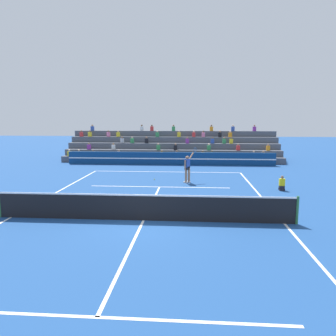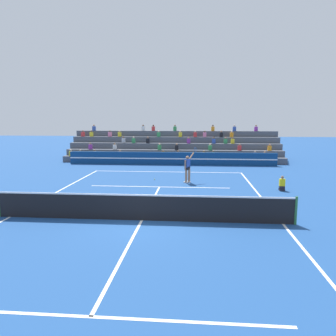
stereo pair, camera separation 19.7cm
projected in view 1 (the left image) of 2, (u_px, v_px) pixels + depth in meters
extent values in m
plane|color=navy|center=(144.00, 220.00, 13.04)|extent=(120.00, 120.00, 0.00)
cube|color=white|center=(167.00, 172.00, 24.77)|extent=(11.00, 0.10, 0.01)
cube|color=white|center=(11.00, 217.00, 13.44)|extent=(0.10, 23.80, 0.01)
cube|color=white|center=(285.00, 224.00, 12.63)|extent=(0.10, 23.80, 0.01)
cube|color=white|center=(97.00, 317.00, 6.71)|extent=(8.25, 0.10, 0.01)
cube|color=white|center=(160.00, 187.00, 19.37)|extent=(8.25, 0.10, 0.01)
cube|color=white|center=(144.00, 220.00, 13.04)|extent=(0.10, 12.85, 0.01)
cylinder|color=#2D6B38|center=(297.00, 210.00, 12.52)|extent=(0.10, 0.10, 1.10)
cube|color=black|center=(143.00, 208.00, 12.96)|extent=(11.90, 0.02, 1.00)
cube|color=white|center=(143.00, 195.00, 12.88)|extent=(11.90, 0.04, 0.06)
cube|color=navy|center=(170.00, 159.00, 28.44)|extent=(18.00, 0.24, 1.10)
cube|color=white|center=(170.00, 159.00, 28.31)|extent=(18.00, 0.02, 0.10)
cube|color=#4C515B|center=(171.00, 160.00, 29.73)|extent=(20.18, 0.95, 0.55)
cube|color=silver|center=(263.00, 155.00, 28.89)|extent=(0.32, 0.22, 0.44)
sphere|color=#9E7051|center=(264.00, 152.00, 28.84)|extent=(0.18, 0.18, 0.18)
cube|color=#B2B2B7|center=(93.00, 154.00, 30.02)|extent=(0.32, 0.22, 0.44)
sphere|color=brown|center=(93.00, 150.00, 29.97)|extent=(0.18, 0.18, 0.18)
cube|color=yellow|center=(69.00, 154.00, 30.18)|extent=(0.32, 0.22, 0.44)
sphere|color=beige|center=(69.00, 150.00, 30.13)|extent=(0.18, 0.18, 0.18)
cube|color=#B2B2B7|center=(177.00, 155.00, 29.45)|extent=(0.32, 0.22, 0.44)
sphere|color=brown|center=(177.00, 151.00, 29.40)|extent=(0.18, 0.18, 0.18)
cube|color=#B2B2B7|center=(119.00, 154.00, 29.84)|extent=(0.32, 0.22, 0.44)
sphere|color=#9E7051|center=(119.00, 151.00, 29.79)|extent=(0.18, 0.18, 0.18)
cube|color=teal|center=(212.00, 155.00, 29.22)|extent=(0.32, 0.22, 0.44)
sphere|color=brown|center=(212.00, 151.00, 29.17)|extent=(0.18, 0.18, 0.18)
cube|color=#2D4CA5|center=(254.00, 155.00, 28.95)|extent=(0.32, 0.22, 0.44)
sphere|color=tan|center=(254.00, 152.00, 28.90)|extent=(0.18, 0.18, 0.18)
cube|color=yellow|center=(162.00, 155.00, 29.55)|extent=(0.32, 0.22, 0.44)
sphere|color=brown|center=(162.00, 151.00, 29.50)|extent=(0.18, 0.18, 0.18)
cube|color=black|center=(79.00, 154.00, 30.12)|extent=(0.32, 0.22, 0.44)
sphere|color=tan|center=(79.00, 150.00, 30.07)|extent=(0.18, 0.18, 0.18)
cube|color=yellow|center=(203.00, 155.00, 29.28)|extent=(0.32, 0.22, 0.44)
sphere|color=brown|center=(203.00, 151.00, 29.23)|extent=(0.18, 0.18, 0.18)
cube|color=#4C515B|center=(172.00, 156.00, 30.63)|extent=(20.18, 0.95, 1.10)
cube|color=#338C4C|center=(209.00, 148.00, 30.09)|extent=(0.32, 0.22, 0.44)
sphere|color=beige|center=(209.00, 144.00, 30.04)|extent=(0.18, 0.18, 0.18)
cube|color=black|center=(175.00, 148.00, 30.32)|extent=(0.32, 0.22, 0.44)
sphere|color=#9E7051|center=(176.00, 144.00, 30.27)|extent=(0.18, 0.18, 0.18)
cube|color=silver|center=(113.00, 147.00, 30.75)|extent=(0.32, 0.22, 0.44)
sphere|color=brown|center=(113.00, 144.00, 30.70)|extent=(0.18, 0.18, 0.18)
cube|color=red|center=(238.00, 148.00, 29.90)|extent=(0.32, 0.22, 0.44)
sphere|color=#9E7051|center=(238.00, 145.00, 29.85)|extent=(0.18, 0.18, 0.18)
cube|color=purple|center=(89.00, 147.00, 30.92)|extent=(0.32, 0.22, 0.44)
sphere|color=brown|center=(89.00, 144.00, 30.87)|extent=(0.18, 0.18, 0.18)
cube|color=#338C4C|center=(158.00, 147.00, 30.44)|extent=(0.32, 0.22, 0.44)
sphere|color=tan|center=(158.00, 144.00, 30.39)|extent=(0.18, 0.18, 0.18)
cube|color=orange|center=(268.00, 148.00, 29.70)|extent=(0.32, 0.22, 0.44)
sphere|color=#9E7051|center=(268.00, 145.00, 29.65)|extent=(0.18, 0.18, 0.18)
cube|color=#4C515B|center=(172.00, 152.00, 31.52)|extent=(20.18, 0.95, 1.65)
cube|color=purple|center=(187.00, 141.00, 31.09)|extent=(0.32, 0.22, 0.44)
sphere|color=#9E7051|center=(187.00, 138.00, 31.04)|extent=(0.18, 0.18, 0.18)
cube|color=black|center=(147.00, 141.00, 31.38)|extent=(0.32, 0.22, 0.44)
sphere|color=#9E7051|center=(146.00, 137.00, 31.33)|extent=(0.18, 0.18, 0.18)
cube|color=yellow|center=(231.00, 141.00, 30.79)|extent=(0.32, 0.22, 0.44)
sphere|color=brown|center=(231.00, 138.00, 30.74)|extent=(0.18, 0.18, 0.18)
cube|color=#B2B2B7|center=(122.00, 141.00, 31.55)|extent=(0.32, 0.22, 0.44)
sphere|color=brown|center=(122.00, 137.00, 31.50)|extent=(0.18, 0.18, 0.18)
cube|color=#2D4CA5|center=(212.00, 141.00, 30.92)|extent=(0.32, 0.22, 0.44)
sphere|color=brown|center=(212.00, 138.00, 30.87)|extent=(0.18, 0.18, 0.18)
cube|color=#338C4C|center=(132.00, 141.00, 31.48)|extent=(0.32, 0.22, 0.44)
sphere|color=beige|center=(132.00, 137.00, 31.43)|extent=(0.18, 0.18, 0.18)
cube|color=#338C4C|center=(224.00, 141.00, 30.84)|extent=(0.32, 0.22, 0.44)
sphere|color=#9E7051|center=(224.00, 138.00, 30.79)|extent=(0.18, 0.18, 0.18)
cube|color=#4C515B|center=(173.00, 148.00, 32.42)|extent=(20.18, 0.95, 2.20)
cube|color=red|center=(81.00, 134.00, 32.73)|extent=(0.32, 0.22, 0.44)
sphere|color=brown|center=(81.00, 131.00, 32.68)|extent=(0.18, 0.18, 0.18)
cube|color=red|center=(194.00, 135.00, 31.90)|extent=(0.32, 0.22, 0.44)
sphere|color=beige|center=(194.00, 131.00, 31.85)|extent=(0.18, 0.18, 0.18)
cube|color=pink|center=(108.00, 134.00, 32.52)|extent=(0.32, 0.22, 0.44)
sphere|color=brown|center=(108.00, 131.00, 32.47)|extent=(0.18, 0.18, 0.18)
cube|color=pink|center=(203.00, 135.00, 31.83)|extent=(0.32, 0.22, 0.44)
sphere|color=brown|center=(203.00, 131.00, 31.78)|extent=(0.18, 0.18, 0.18)
cube|color=orange|center=(230.00, 135.00, 31.64)|extent=(0.32, 0.22, 0.44)
sphere|color=beige|center=(230.00, 132.00, 31.59)|extent=(0.18, 0.18, 0.18)
cube|color=yellow|center=(118.00, 134.00, 32.45)|extent=(0.32, 0.22, 0.44)
sphere|color=tan|center=(118.00, 131.00, 32.40)|extent=(0.18, 0.18, 0.18)
cube|color=yellow|center=(90.00, 134.00, 32.66)|extent=(0.32, 0.22, 0.44)
sphere|color=brown|center=(90.00, 131.00, 32.61)|extent=(0.18, 0.18, 0.18)
cube|color=black|center=(220.00, 135.00, 31.71)|extent=(0.32, 0.22, 0.44)
sphere|color=#9E7051|center=(220.00, 132.00, 31.67)|extent=(0.18, 0.18, 0.18)
cube|color=yellow|center=(179.00, 135.00, 32.01)|extent=(0.32, 0.22, 0.44)
sphere|color=tan|center=(179.00, 131.00, 31.96)|extent=(0.18, 0.18, 0.18)
cube|color=#338C4C|center=(157.00, 135.00, 32.16)|extent=(0.32, 0.22, 0.44)
sphere|color=beige|center=(157.00, 131.00, 32.11)|extent=(0.18, 0.18, 0.18)
cube|color=#4C515B|center=(174.00, 144.00, 33.31)|extent=(20.18, 0.95, 2.75)
cube|color=silver|center=(142.00, 129.00, 33.14)|extent=(0.32, 0.22, 0.44)
sphere|color=brown|center=(142.00, 125.00, 33.09)|extent=(0.18, 0.18, 0.18)
cube|color=#338C4C|center=(174.00, 129.00, 32.90)|extent=(0.32, 0.22, 0.44)
sphere|color=#9E7051|center=(174.00, 125.00, 32.85)|extent=(0.18, 0.18, 0.18)
cube|color=#2D4CA5|center=(92.00, 128.00, 33.52)|extent=(0.32, 0.22, 0.44)
sphere|color=#9E7051|center=(92.00, 125.00, 33.47)|extent=(0.18, 0.18, 0.18)
cube|color=orange|center=(211.00, 129.00, 32.62)|extent=(0.32, 0.22, 0.44)
sphere|color=brown|center=(211.00, 126.00, 32.57)|extent=(0.18, 0.18, 0.18)
cube|color=red|center=(152.00, 129.00, 33.06)|extent=(0.32, 0.22, 0.44)
sphere|color=brown|center=(152.00, 125.00, 33.01)|extent=(0.18, 0.18, 0.18)
cube|color=#2D4CA5|center=(233.00, 129.00, 32.47)|extent=(0.32, 0.22, 0.44)
sphere|color=beige|center=(233.00, 126.00, 32.42)|extent=(0.18, 0.18, 0.18)
cube|color=purple|center=(254.00, 129.00, 32.31)|extent=(0.32, 0.22, 0.44)
sphere|color=#9E7051|center=(255.00, 126.00, 32.26)|extent=(0.18, 0.18, 0.18)
cube|color=black|center=(282.00, 189.00, 18.44)|extent=(0.28, 0.36, 0.12)
cube|color=black|center=(282.00, 187.00, 18.43)|extent=(0.28, 0.24, 0.18)
cube|color=yellow|center=(282.00, 182.00, 18.38)|extent=(0.30, 0.18, 0.40)
sphere|color=brown|center=(282.00, 177.00, 18.34)|extent=(0.17, 0.17, 0.17)
cylinder|color=#9E7051|center=(186.00, 176.00, 20.49)|extent=(0.14, 0.14, 0.90)
cylinder|color=#9E7051|center=(189.00, 176.00, 20.62)|extent=(0.14, 0.14, 0.90)
cube|color=black|center=(187.00, 168.00, 20.48)|extent=(0.34, 0.38, 0.20)
cube|color=#2D4CA5|center=(187.00, 163.00, 20.44)|extent=(0.36, 0.41, 0.56)
sphere|color=#9E7051|center=(187.00, 158.00, 20.38)|extent=(0.22, 0.22, 0.22)
cube|color=white|center=(185.00, 182.00, 20.58)|extent=(0.28, 0.24, 0.09)
cube|color=white|center=(188.00, 182.00, 20.70)|extent=(0.28, 0.24, 0.09)
cylinder|color=#9E7051|center=(185.00, 165.00, 20.26)|extent=(0.09, 0.09, 0.56)
cylinder|color=#9E7051|center=(191.00, 156.00, 20.74)|extent=(0.36, 0.49, 0.45)
cylinder|color=black|center=(194.00, 152.00, 20.95)|extent=(0.13, 0.18, 0.16)
torus|color=#1E4C99|center=(195.00, 150.00, 21.04)|extent=(0.25, 0.38, 0.43)
sphere|color=#C6DB33|center=(154.00, 179.00, 21.60)|extent=(0.07, 0.07, 0.07)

